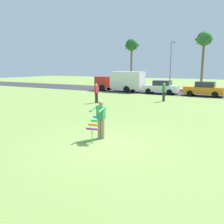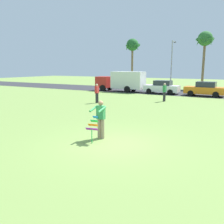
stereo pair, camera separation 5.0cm
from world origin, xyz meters
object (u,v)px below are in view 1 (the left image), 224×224
at_px(palm_tree_right_near, 204,41).
at_px(person_walker_far, 96,93).
at_px(parked_truck_red_cab, 122,81).
at_px(streetlight_pole, 171,62).
at_px(parked_car_white, 161,87).
at_px(palm_tree_left_near, 132,47).
at_px(person_kite_flyer, 101,118).
at_px(person_walker_near, 164,92).
at_px(kite_held, 93,126).
at_px(parked_car_orange, 204,89).

distance_m(palm_tree_right_near, person_walker_far, 21.59).
xyz_separation_m(parked_truck_red_cab, streetlight_pole, (4.40, 7.26, 2.59)).
height_order(parked_car_white, streetlight_pole, streetlight_pole).
bearing_deg(palm_tree_right_near, parked_truck_red_cab, -131.23).
bearing_deg(person_walker_far, parked_car_white, 75.79).
bearing_deg(parked_car_white, palm_tree_left_near, 130.18).
bearing_deg(person_walker_far, palm_tree_left_near, 106.99).
bearing_deg(person_walker_far, person_kite_flyer, -55.58).
xyz_separation_m(streetlight_pole, person_walker_near, (3.33, -13.62, -3.06)).
height_order(parked_car_white, palm_tree_left_near, palm_tree_left_near).
relative_size(palm_tree_right_near, streetlight_pole, 1.19).
height_order(person_kite_flyer, palm_tree_right_near, palm_tree_right_near).
distance_m(palm_tree_right_near, person_walker_near, 17.09).
bearing_deg(parked_car_white, person_walker_far, -104.21).
xyz_separation_m(palm_tree_right_near, person_walker_far, (-5.68, -19.95, -5.98)).
bearing_deg(person_kite_flyer, palm_tree_right_near, 90.87).
distance_m(person_kite_flyer, streetlight_pole, 27.06).
bearing_deg(kite_held, person_walker_far, 122.72).
xyz_separation_m(parked_car_orange, palm_tree_left_near, (-13.98, 10.70, 5.92)).
distance_m(parked_car_white, palm_tree_right_near, 11.83).
relative_size(person_kite_flyer, kite_held, 1.58).
bearing_deg(palm_tree_right_near, person_kite_flyer, -89.13).
height_order(streetlight_pole, person_walker_near, streetlight_pole).
bearing_deg(parked_truck_red_cab, kite_held, -65.87).
bearing_deg(kite_held, palm_tree_right_near, 90.89).
height_order(parked_car_white, palm_tree_right_near, palm_tree_right_near).
bearing_deg(person_kite_flyer, palm_tree_left_near, 112.72).
height_order(parked_car_white, person_walker_near, person_walker_near).
relative_size(kite_held, parked_car_orange, 0.26).
height_order(parked_truck_red_cab, palm_tree_right_near, palm_tree_right_near).
bearing_deg(streetlight_pole, kite_held, -80.57).
relative_size(kite_held, palm_tree_right_near, 0.13).
xyz_separation_m(parked_car_white, palm_tree_right_near, (3.06, 9.63, 6.14)).
height_order(person_kite_flyer, kite_held, person_kite_flyer).
bearing_deg(person_walker_far, person_walker_near, 38.66).
distance_m(streetlight_pole, person_walker_near, 14.35).
height_order(kite_held, person_walker_far, person_walker_far).
relative_size(parked_car_orange, palm_tree_left_near, 0.52).
bearing_deg(palm_tree_left_near, person_walker_far, -73.01).
relative_size(person_kite_flyer, streetlight_pole, 0.25).
height_order(parked_truck_red_cab, palm_tree_left_near, palm_tree_left_near).
distance_m(palm_tree_left_near, person_walker_far, 22.73).
bearing_deg(parked_car_orange, palm_tree_left_near, 142.56).
bearing_deg(parked_car_orange, person_kite_flyer, -94.27).
bearing_deg(parked_car_orange, streetlight_pole, 129.20).
bearing_deg(parked_truck_red_cab, person_kite_flyer, -65.22).
xyz_separation_m(person_kite_flyer, person_walker_near, (-1.16, 12.89, -0.02)).
bearing_deg(parked_truck_red_cab, streetlight_pole, 58.82).
bearing_deg(person_walker_near, person_walker_far, -141.34).
bearing_deg(kite_held, person_kite_flyer, 91.84).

